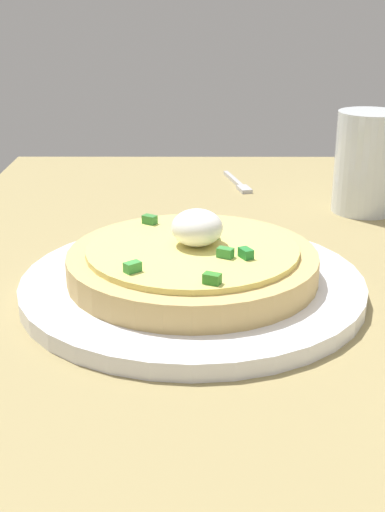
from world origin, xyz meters
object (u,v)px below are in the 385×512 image
plate (192,285)px  pizza (193,261)px  cup_far (366,166)px  fork (238,184)px

plate → pizza: (-0.01, 0.02, 2.24)cm
cup_far → fork: size_ratio=1.14×
fork → pizza: bearing=-23.2°
pizza → fork: bearing=170.3°
cup_far → fork: 18.88cm
plate → pizza: size_ratio=1.38×
plate → cup_far: (-23.83, 20.19, 4.78)cm
fork → cup_far: bearing=37.8°
plate → pizza: pizza is taller
plate → fork: (-35.17, 6.03, -0.47)cm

